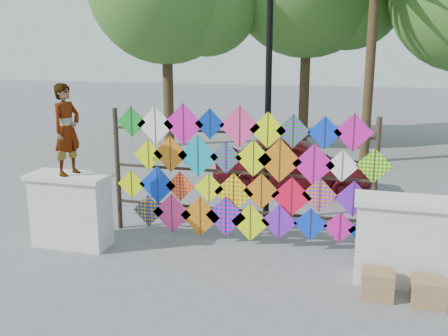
{
  "coord_description": "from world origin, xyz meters",
  "views": [
    {
      "loc": [
        1.99,
        -7.39,
        3.34
      ],
      "look_at": [
        -0.19,
        0.6,
        1.36
      ],
      "focal_mm": 40.0,
      "sensor_mm": 36.0,
      "label": 1
    }
  ],
  "objects_px": {
    "kite_rack": "(240,176)",
    "lamppost": "(268,84)",
    "sedan": "(294,164)",
    "vendor_woman": "(67,130)"
  },
  "relations": [
    {
      "from": "kite_rack",
      "to": "sedan",
      "type": "relative_size",
      "value": 1.31
    },
    {
      "from": "kite_rack",
      "to": "sedan",
      "type": "distance_m",
      "value": 3.69
    },
    {
      "from": "kite_rack",
      "to": "lamppost",
      "type": "height_order",
      "value": "lamppost"
    },
    {
      "from": "vendor_woman",
      "to": "sedan",
      "type": "height_order",
      "value": "vendor_woman"
    },
    {
      "from": "vendor_woman",
      "to": "lamppost",
      "type": "height_order",
      "value": "lamppost"
    },
    {
      "from": "sedan",
      "to": "lamppost",
      "type": "relative_size",
      "value": 0.84
    },
    {
      "from": "kite_rack",
      "to": "sedan",
      "type": "height_order",
      "value": "kite_rack"
    },
    {
      "from": "kite_rack",
      "to": "lamppost",
      "type": "bearing_deg",
      "value": 79.75
    },
    {
      "from": "kite_rack",
      "to": "lamppost",
      "type": "distance_m",
      "value": 1.97
    },
    {
      "from": "kite_rack",
      "to": "vendor_woman",
      "type": "bearing_deg",
      "value": -161.36
    }
  ]
}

